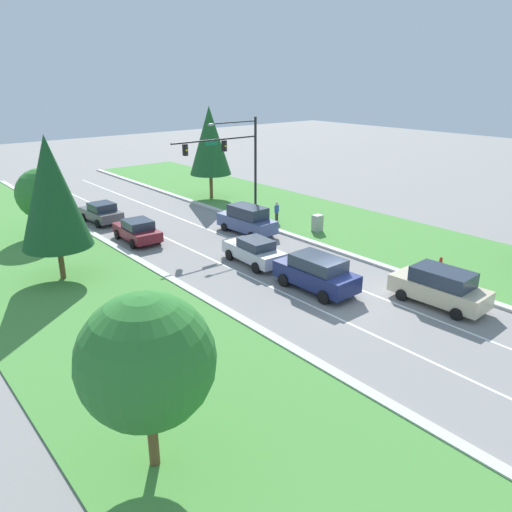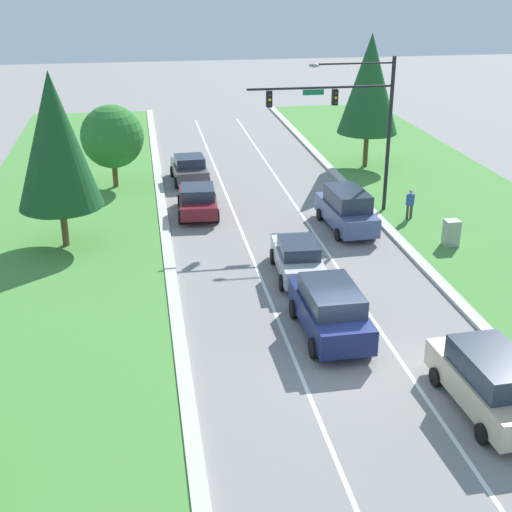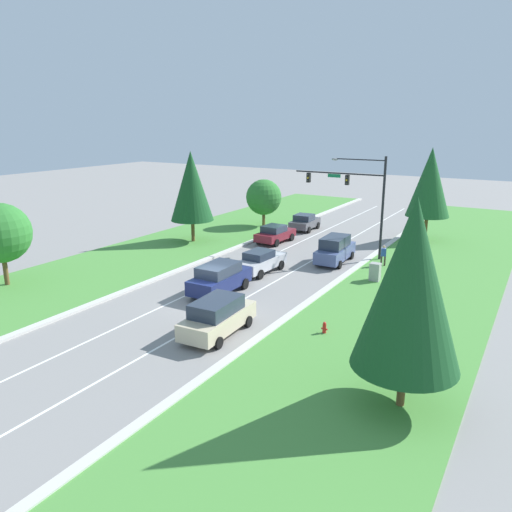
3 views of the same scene
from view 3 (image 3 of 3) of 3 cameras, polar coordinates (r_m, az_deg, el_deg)
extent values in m
plane|color=gray|center=(31.51, -5.65, -5.17)|extent=(160.00, 160.00, 0.00)
cube|color=beige|center=(28.71, 3.57, -7.05)|extent=(0.50, 90.00, 0.15)
cube|color=beige|center=(34.96, -13.18, -3.30)|extent=(0.50, 90.00, 0.15)
cube|color=#4C8E3D|center=(26.97, 13.67, -9.09)|extent=(10.00, 90.00, 0.08)
cube|color=#4C8E3D|center=(38.66, -18.84, -1.99)|extent=(10.00, 90.00, 0.08)
cube|color=white|center=(32.55, -8.23, -4.58)|extent=(0.14, 81.00, 0.01)
cube|color=white|center=(30.54, -2.91, -5.79)|extent=(0.14, 81.00, 0.01)
cylinder|color=black|center=(40.79, 14.26, 5.17)|extent=(0.20, 0.20, 8.28)
cylinder|color=black|center=(41.64, 9.43, 9.31)|extent=(7.61, 0.12, 0.12)
cube|color=#147042|center=(41.80, 8.92, 9.05)|extent=(1.10, 0.04, 0.28)
cylinder|color=black|center=(40.96, 11.76, 10.74)|extent=(4.18, 0.09, 0.09)
ellipsoid|color=gray|center=(41.69, 9.00, 10.87)|extent=(0.56, 0.28, 0.20)
cube|color=black|center=(41.43, 10.39, 8.55)|extent=(0.28, 0.32, 0.80)
sphere|color=#2D2D2D|center=(41.24, 10.32, 8.84)|extent=(0.16, 0.16, 0.16)
sphere|color=yellow|center=(41.27, 10.30, 8.52)|extent=(0.16, 0.16, 0.16)
sphere|color=#2D2D2D|center=(41.30, 10.29, 8.20)|extent=(0.16, 0.16, 0.16)
cube|color=black|center=(42.73, 6.04, 8.91)|extent=(0.28, 0.32, 0.80)
sphere|color=#2D2D2D|center=(42.55, 5.95, 9.20)|extent=(0.16, 0.16, 0.16)
sphere|color=yellow|center=(42.57, 5.94, 8.89)|extent=(0.16, 0.16, 0.16)
sphere|color=#2D2D2D|center=(42.60, 5.93, 8.58)|extent=(0.16, 0.16, 0.16)
cube|color=maroon|center=(46.22, 2.22, 2.41)|extent=(2.16, 4.54, 0.69)
cube|color=#283342|center=(45.86, 2.06, 3.14)|extent=(1.85, 2.09, 0.60)
cylinder|color=black|center=(47.00, 4.09, 2.17)|extent=(0.27, 0.70, 0.69)
cylinder|color=black|center=(47.93, 2.10, 2.46)|extent=(0.27, 0.70, 0.69)
cylinder|color=black|center=(44.67, 2.34, 1.50)|extent=(0.27, 0.70, 0.69)
cylinder|color=black|center=(45.66, 0.30, 1.82)|extent=(0.27, 0.70, 0.69)
cube|color=navy|center=(32.64, -4.15, -2.85)|extent=(2.09, 4.92, 0.94)
cube|color=#283342|center=(32.30, -4.29, -1.54)|extent=(1.86, 2.96, 0.69)
cylinder|color=black|center=(33.50, -1.30, -3.18)|extent=(0.25, 0.74, 0.73)
cylinder|color=black|center=(34.50, -4.10, -2.66)|extent=(0.25, 0.74, 0.73)
cylinder|color=black|center=(31.09, -4.16, -4.71)|extent=(0.25, 0.74, 0.73)
cylinder|color=black|center=(32.16, -7.09, -4.10)|extent=(0.25, 0.74, 0.73)
cube|color=#475684|center=(40.14, 9.02, 0.38)|extent=(2.09, 5.07, 0.94)
cube|color=#283342|center=(39.81, 9.02, 1.60)|extent=(1.80, 3.07, 0.86)
cylinder|color=black|center=(41.43, 10.87, 0.09)|extent=(0.27, 0.64, 0.62)
cylinder|color=black|center=(41.96, 8.52, 0.39)|extent=(0.27, 0.64, 0.62)
cylinder|color=black|center=(38.58, 9.51, -0.98)|extent=(0.27, 0.64, 0.62)
cylinder|color=black|center=(39.15, 7.01, -0.64)|extent=(0.27, 0.64, 0.62)
cube|color=#4C4C51|center=(51.73, 5.60, 3.74)|extent=(2.13, 4.20, 0.72)
cube|color=#283342|center=(51.37, 5.51, 4.42)|extent=(1.82, 1.93, 0.60)
cylinder|color=black|center=(52.62, 7.07, 3.50)|extent=(0.27, 0.68, 0.67)
cylinder|color=black|center=(53.31, 5.17, 3.70)|extent=(0.27, 0.68, 0.67)
cylinder|color=black|center=(50.30, 6.03, 2.98)|extent=(0.27, 0.68, 0.67)
cylinder|color=black|center=(51.01, 4.06, 3.20)|extent=(0.27, 0.68, 0.67)
cube|color=silver|center=(37.05, 0.57, -0.76)|extent=(2.00, 4.74, 0.78)
cube|color=#283342|center=(36.64, 0.34, 0.14)|extent=(1.69, 2.17, 0.55)
cylinder|color=black|center=(37.90, 2.85, -1.02)|extent=(0.28, 0.70, 0.69)
cylinder|color=black|center=(38.77, 0.67, -0.63)|extent=(0.28, 0.70, 0.69)
cylinder|color=black|center=(35.55, 0.47, -2.11)|extent=(0.28, 0.70, 0.69)
cylinder|color=black|center=(36.48, -1.80, -1.67)|extent=(0.28, 0.70, 0.69)
cube|color=beige|center=(26.61, -4.36, -7.33)|extent=(2.19, 5.02, 0.90)
cube|color=#283342|center=(26.21, -4.54, -5.75)|extent=(1.90, 3.04, 0.76)
cylinder|color=black|center=(27.54, -0.93, -7.49)|extent=(0.27, 0.63, 0.62)
cylinder|color=black|center=(28.45, -4.35, -6.77)|extent=(0.27, 0.63, 0.62)
cylinder|color=black|center=(25.14, -4.34, -9.85)|extent=(0.27, 0.63, 0.62)
cylinder|color=black|center=(26.13, -7.96, -8.95)|extent=(0.27, 0.63, 0.62)
cube|color=#9E9E99|center=(35.88, 13.45, -1.83)|extent=(0.70, 0.60, 1.34)
cylinder|color=#42382D|center=(39.75, 14.12, -0.59)|extent=(0.14, 0.14, 0.84)
cylinder|color=#42382D|center=(39.77, 14.50, -0.61)|extent=(0.14, 0.14, 0.84)
cube|color=#2D4C99|center=(39.58, 14.38, 0.40)|extent=(0.43, 0.34, 0.60)
sphere|color=tan|center=(39.47, 14.42, 1.02)|extent=(0.22, 0.22, 0.22)
cylinder|color=red|center=(26.89, 7.82, -8.31)|extent=(0.20, 0.20, 0.55)
sphere|color=red|center=(26.76, 7.84, -7.65)|extent=(0.18, 0.18, 0.18)
cylinder|color=red|center=(26.92, 7.58, -8.21)|extent=(0.10, 0.09, 0.09)
cylinder|color=red|center=(26.84, 8.06, -8.30)|extent=(0.10, 0.09, 0.09)
cylinder|color=brown|center=(49.30, 18.81, 2.99)|extent=(0.32, 0.32, 2.35)
cone|color=#1E5628|center=(48.62, 19.25, 7.97)|extent=(3.93, 3.93, 6.28)
cylinder|color=brown|center=(53.17, 0.88, 4.32)|extent=(0.32, 0.32, 1.75)
sphere|color=#2D752D|center=(52.78, 0.89, 6.75)|extent=(3.73, 3.73, 3.73)
cylinder|color=brown|center=(21.00, 16.30, -14.08)|extent=(0.32, 0.32, 1.78)
cone|color=#194C23|center=(19.33, 17.22, -3.12)|extent=(4.14, 4.14, 6.63)
cylinder|color=brown|center=(37.97, -26.71, -1.47)|extent=(0.32, 0.32, 2.20)
sphere|color=#2D752D|center=(37.38, -27.18, 2.36)|extent=(4.01, 4.01, 4.01)
cylinder|color=brown|center=(46.67, -7.22, 2.85)|extent=(0.32, 0.32, 2.06)
cone|color=#194C23|center=(45.96, -7.39, 7.94)|extent=(3.93, 3.93, 6.28)
camera|label=1|loc=(37.44, -48.39, 10.77)|focal=35.00mm
camera|label=2|loc=(24.43, -54.27, 13.39)|focal=50.00mm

